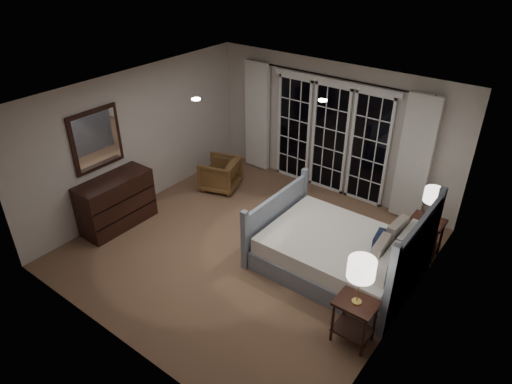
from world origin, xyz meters
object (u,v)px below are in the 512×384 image
Objects in this scene: armchair at (220,174)px; dresser at (116,202)px; bed at (340,252)px; nightstand_left at (355,315)px; lamp_right at (434,196)px; nightstand_right at (425,232)px; lamp_left at (362,269)px.

dresser is at bearing -33.72° from armchair.
bed is 1.36m from nightstand_left.
lamp_right is 4.02m from armchair.
nightstand_right is 1.02× the size of lamp_left.
lamp_left is 1.16× the size of lamp_right.
nightstand_right is at bearing 87.95° from lamp_left.
nightstand_right is at bearing 45.00° from lamp_right.
dresser is at bearing -178.58° from lamp_left.
bed is 3.18m from armchair.
nightstand_right is at bearing 27.63° from dresser.
bed is at bearing -127.16° from lamp_right.
lamp_right is at bearing -135.00° from nightstand_right.
dresser is (-4.50, -2.36, 0.03)m from nightstand_right.
armchair is 0.54× the size of dresser.
nightstand_right is at bearing 52.84° from bed.
lamp_left reaches higher than armchair.
armchair is 2.11m from dresser.
lamp_left reaches higher than lamp_right.
lamp_right is (0.08, 2.25, -0.06)m from lamp_left.
nightstand_right reaches higher than armchair.
lamp_right is (0.08, 2.25, 0.66)m from nightstand_left.
lamp_right is (0.86, 1.13, 0.75)m from bed.
lamp_left reaches higher than dresser.
bed is at bearing 124.87° from lamp_left.
nightstand_right is 0.94× the size of armchair.
bed is 3.85m from dresser.
bed is 4.13× the size of lamp_right.
armchair is at bearing 74.36° from dresser.
bed is 1.61m from lamp_right.
nightstand_right is 1.18× the size of lamp_right.
lamp_right is 0.43× the size of dresser.
lamp_left is at bearing 45.41° from armchair.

